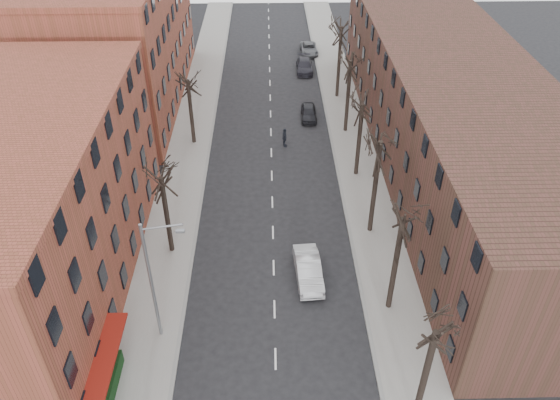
{
  "coord_description": "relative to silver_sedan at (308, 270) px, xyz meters",
  "views": [
    {
      "loc": [
        -0.21,
        -12.94,
        27.37
      ],
      "look_at": [
        0.53,
        18.84,
        4.0
      ],
      "focal_mm": 35.0,
      "sensor_mm": 36.0,
      "label": 1
    }
  ],
  "objects": [
    {
      "name": "tree_right_d",
      "position": [
        5.18,
        13.1,
        -0.8
      ],
      "size": [
        5.2,
        5.2,
        10.0
      ],
      "primitive_type": null,
      "color": "black",
      "rests_on": "ground"
    },
    {
      "name": "tree_right_c",
      "position": [
        5.18,
        5.1,
        -0.8
      ],
      "size": [
        5.2,
        5.2,
        11.6
      ],
      "primitive_type": null,
      "color": "black",
      "rests_on": "ground"
    },
    {
      "name": "parked_car_mid",
      "position": [
        1.9,
        36.52,
        -0.09
      ],
      "size": [
        2.06,
        4.91,
        1.42
      ],
      "primitive_type": "imported",
      "rotation": [
        0.0,
        0.0,
        -0.02
      ],
      "color": "black",
      "rests_on": "ground"
    },
    {
      "name": "sidewalk_left",
      "position": [
        -10.42,
        20.1,
        -0.73
      ],
      "size": [
        4.0,
        90.0,
        0.15
      ],
      "primitive_type": "cube",
      "color": "gray",
      "rests_on": "ground"
    },
    {
      "name": "silver_sedan",
      "position": [
        0.0,
        0.0,
        0.0
      ],
      "size": [
        2.04,
        4.97,
        1.6
      ],
      "primitive_type": "imported",
      "rotation": [
        0.0,
        0.0,
        0.07
      ],
      "color": "#B3B5BA",
      "rests_on": "ground"
    },
    {
      "name": "awning_left",
      "position": [
        -11.82,
        -8.9,
        -0.8
      ],
      "size": [
        1.2,
        7.0,
        0.15
      ],
      "primitive_type": "cube",
      "color": "maroon",
      "rests_on": "ground"
    },
    {
      "name": "building_left_near",
      "position": [
        -18.42,
        0.1,
        5.2
      ],
      "size": [
        12.0,
        26.0,
        12.0
      ],
      "primitive_type": "cube",
      "color": "brown",
      "rests_on": "ground"
    },
    {
      "name": "building_right",
      "position": [
        13.58,
        15.1,
        4.2
      ],
      "size": [
        12.0,
        50.0,
        10.0
      ],
      "primitive_type": "cube",
      "color": "#462721",
      "rests_on": "ground"
    },
    {
      "name": "sidewalk_right",
      "position": [
        5.58,
        20.1,
        -0.73
      ],
      "size": [
        4.0,
        90.0,
        0.15
      ],
      "primitive_type": "cube",
      "color": "gray",
      "rests_on": "ground"
    },
    {
      "name": "tree_left_a",
      "position": [
        -10.02,
        3.1,
        -0.8
      ],
      "size": [
        5.2,
        5.2,
        9.5
      ],
      "primitive_type": null,
      "color": "black",
      "rests_on": "ground"
    },
    {
      "name": "streetlight",
      "position": [
        -9.45,
        -4.9,
        4.21
      ],
      "size": [
        2.45,
        0.22,
        9.03
      ],
      "color": "slate",
      "rests_on": "ground"
    },
    {
      "name": "tree_right_b",
      "position": [
        5.18,
        -2.9,
        -0.8
      ],
      "size": [
        5.2,
        5.2,
        10.8
      ],
      "primitive_type": null,
      "color": "black",
      "rests_on": "ground"
    },
    {
      "name": "tree_right_e",
      "position": [
        5.18,
        21.1,
        -0.8
      ],
      "size": [
        5.2,
        5.2,
        10.8
      ],
      "primitive_type": null,
      "color": "black",
      "rests_on": "ground"
    },
    {
      "name": "parked_car_far",
      "position": [
        2.88,
        42.41,
        -0.16
      ],
      "size": [
        2.29,
        4.7,
        1.29
      ],
      "primitive_type": "imported",
      "rotation": [
        0.0,
        0.0,
        0.03
      ],
      "color": "#53555A",
      "rests_on": "ground"
    },
    {
      "name": "hedge",
      "position": [
        -11.92,
        -9.9,
        -0.15
      ],
      "size": [
        0.8,
        6.0,
        1.0
      ],
      "primitive_type": "cube",
      "color": "#123414",
      "rests_on": "sidewalk_left"
    },
    {
      "name": "tree_right_f",
      "position": [
        5.18,
        29.1,
        -0.8
      ],
      "size": [
        5.2,
        5.2,
        11.6
      ],
      "primitive_type": null,
      "color": "black",
      "rests_on": "ground"
    },
    {
      "name": "building_left_far",
      "position": [
        -18.42,
        29.1,
        6.2
      ],
      "size": [
        12.0,
        28.0,
        14.0
      ],
      "primitive_type": "cube",
      "color": "brown",
      "rests_on": "ground"
    },
    {
      "name": "pedestrian_crossing",
      "position": [
        -1.12,
        18.26,
        0.17
      ],
      "size": [
        0.65,
        1.2,
        1.94
      ],
      "primitive_type": "imported",
      "rotation": [
        0.0,
        0.0,
        1.73
      ],
      "color": "black",
      "rests_on": "ground"
    },
    {
      "name": "tree_left_b",
      "position": [
        -10.02,
        19.1,
        -0.8
      ],
      "size": [
        5.2,
        5.2,
        9.5
      ],
      "primitive_type": null,
      "color": "black",
      "rests_on": "ground"
    },
    {
      "name": "parked_car_near",
      "position": [
        1.61,
        24.01,
        -0.12
      ],
      "size": [
        1.7,
        4.02,
        1.36
      ],
      "primitive_type": "imported",
      "rotation": [
        0.0,
        0.0,
        -0.03
      ],
      "color": "black",
      "rests_on": "ground"
    }
  ]
}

